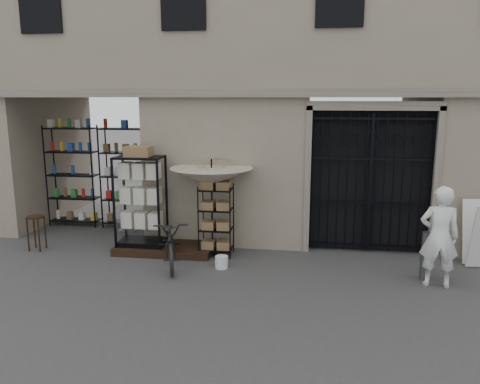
# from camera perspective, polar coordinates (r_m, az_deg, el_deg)

# --- Properties ---
(ground) EXTENTS (80.00, 80.00, 0.00)m
(ground) POSITION_cam_1_polar(r_m,az_deg,el_deg) (8.09, 4.31, -11.56)
(ground) COLOR black
(ground) RESTS_ON ground
(main_building) EXTENTS (14.00, 4.00, 9.00)m
(main_building) POSITION_cam_1_polar(r_m,az_deg,el_deg) (11.52, 6.06, 18.09)
(main_building) COLOR gray
(main_building) RESTS_ON ground
(shop_recess) EXTENTS (3.00, 1.70, 3.00)m
(shop_recess) POSITION_cam_1_polar(r_m,az_deg,el_deg) (11.49, -17.58, 2.63)
(shop_recess) COLOR black
(shop_recess) RESTS_ON ground
(shop_shelving) EXTENTS (2.70, 0.50, 2.50)m
(shop_shelving) POSITION_cam_1_polar(r_m,az_deg,el_deg) (12.00, -16.71, 1.83)
(shop_shelving) COLOR black
(shop_shelving) RESTS_ON ground
(iron_gate) EXTENTS (2.50, 0.21, 3.00)m
(iron_gate) POSITION_cam_1_polar(r_m,az_deg,el_deg) (9.94, 15.45, 1.43)
(iron_gate) COLOR black
(iron_gate) RESTS_ON ground
(step_platform) EXTENTS (2.00, 0.90, 0.15)m
(step_platform) POSITION_cam_1_polar(r_m,az_deg,el_deg) (9.92, -9.13, -6.80)
(step_platform) COLOR black
(step_platform) RESTS_ON ground
(display_cabinet) EXTENTS (1.01, 0.73, 2.00)m
(display_cabinet) POSITION_cam_1_polar(r_m,az_deg,el_deg) (9.79, -12.01, -1.66)
(display_cabinet) COLOR black
(display_cabinet) RESTS_ON step_platform
(wire_rack) EXTENTS (0.64, 0.46, 1.45)m
(wire_rack) POSITION_cam_1_polar(r_m,az_deg,el_deg) (9.44, -2.92, -3.58)
(wire_rack) COLOR black
(wire_rack) RESTS_ON ground
(market_umbrella) EXTENTS (1.63, 1.66, 2.36)m
(market_umbrella) POSITION_cam_1_polar(r_m,az_deg,el_deg) (9.36, -3.49, 2.46)
(market_umbrella) COLOR black
(market_umbrella) RESTS_ON ground
(white_bucket) EXTENTS (0.32, 0.32, 0.23)m
(white_bucket) POSITION_cam_1_polar(r_m,az_deg,el_deg) (8.90, -2.27, -8.53)
(white_bucket) COLOR silver
(white_bucket) RESTS_ON ground
(bicycle) EXTENTS (0.89, 1.09, 1.79)m
(bicycle) POSITION_cam_1_polar(r_m,az_deg,el_deg) (9.20, -8.37, -8.75)
(bicycle) COLOR black
(bicycle) RESTS_ON ground
(wooden_stool) EXTENTS (0.38, 0.38, 0.73)m
(wooden_stool) POSITION_cam_1_polar(r_m,az_deg,el_deg) (10.73, -23.56, -4.50)
(wooden_stool) COLOR black
(wooden_stool) RESTS_ON ground
(steel_bollard) EXTENTS (0.21, 0.21, 0.86)m
(steel_bollard) POSITION_cam_1_polar(r_m,az_deg,el_deg) (8.90, 21.65, -7.23)
(steel_bollard) COLOR #515558
(steel_bollard) RESTS_ON ground
(shopkeeper) EXTENTS (0.78, 1.79, 0.42)m
(shopkeeper) POSITION_cam_1_polar(r_m,az_deg,el_deg) (8.82, 22.67, -10.46)
(shopkeeper) COLOR silver
(shopkeeper) RESTS_ON ground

